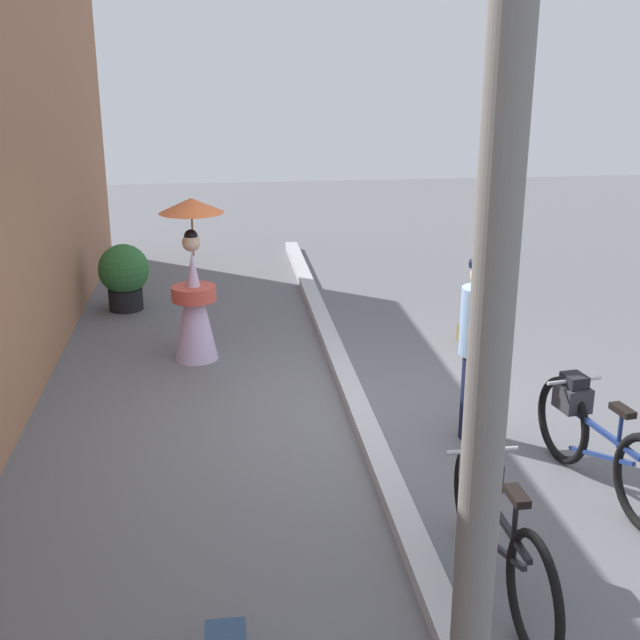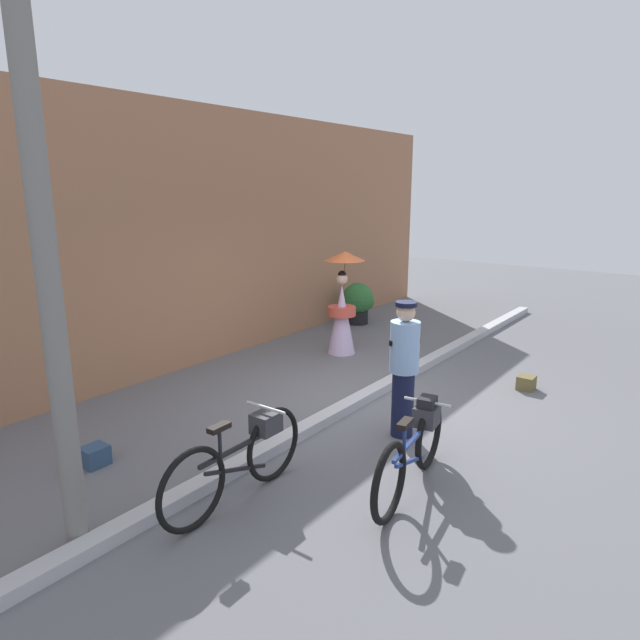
% 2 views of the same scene
% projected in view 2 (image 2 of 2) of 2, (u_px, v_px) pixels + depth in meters
% --- Properties ---
extents(ground_plane, '(30.00, 30.00, 0.00)m').
position_uv_depth(ground_plane, '(363.00, 402.00, 7.55)').
color(ground_plane, slate).
extents(building_wall, '(14.00, 0.40, 4.13)m').
position_uv_depth(building_wall, '(196.00, 237.00, 8.99)').
color(building_wall, '#9E6B4C').
rests_on(building_wall, ground_plane).
extents(sidewalk_curb, '(14.00, 0.20, 0.12)m').
position_uv_depth(sidewalk_curb, '(363.00, 397.00, 7.53)').
color(sidewalk_curb, '#B2B2B7').
rests_on(sidewalk_curb, ground_plane).
extents(bicycle_near_officer, '(1.82, 0.48, 0.81)m').
position_uv_depth(bicycle_near_officer, '(414.00, 447.00, 5.29)').
color(bicycle_near_officer, black).
rests_on(bicycle_near_officer, ground_plane).
extents(bicycle_far_side, '(1.80, 0.48, 0.84)m').
position_uv_depth(bicycle_far_side, '(241.00, 457.00, 5.09)').
color(bicycle_far_side, black).
rests_on(bicycle_far_side, ground_plane).
extents(person_officer, '(0.34, 0.34, 1.61)m').
position_uv_depth(person_officer, '(404.00, 366.00, 6.33)').
color(person_officer, '#141938').
rests_on(person_officer, ground_plane).
extents(person_with_parasol, '(0.70, 0.70, 1.80)m').
position_uv_depth(person_with_parasol, '(342.00, 305.00, 9.58)').
color(person_with_parasol, silver).
rests_on(person_with_parasol, ground_plane).
extents(potted_plant_by_door, '(0.68, 0.67, 0.89)m').
position_uv_depth(potted_plant_by_door, '(359.00, 301.00, 11.79)').
color(potted_plant_by_door, black).
rests_on(potted_plant_by_door, ground_plane).
extents(backpack_on_pavement, '(0.26, 0.23, 0.21)m').
position_uv_depth(backpack_on_pavement, '(95.00, 456.00, 5.79)').
color(backpack_on_pavement, navy).
rests_on(backpack_on_pavement, ground_plane).
extents(backpack_spare, '(0.24, 0.23, 0.20)m').
position_uv_depth(backpack_spare, '(527.00, 382.00, 7.98)').
color(backpack_spare, brown).
rests_on(backpack_spare, ground_plane).
extents(utility_pole, '(0.18, 0.18, 4.80)m').
position_uv_depth(utility_pole, '(45.00, 253.00, 3.97)').
color(utility_pole, slate).
rests_on(utility_pole, ground_plane).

